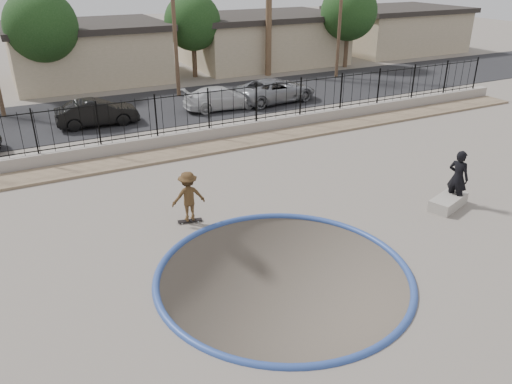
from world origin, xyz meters
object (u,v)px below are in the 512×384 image
object	(u,v)px
car_b	(97,113)
car_c	(221,98)
car_d	(275,90)
skateboard	(190,221)
videographer	(458,178)
concrete_ledge	(448,202)
skater	(189,199)

from	to	relation	value
car_b	car_c	world-z (taller)	car_b
car_c	car_d	size ratio (longest dim) A/B	0.87
skateboard	car_d	bearing A→B (deg)	62.75
videographer	car_d	distance (m)	14.99
videographer	car_b	xyz separation A→B (m)	(-9.24, 14.94, -0.28)
car_b	car_d	distance (m)	10.43
videographer	car_c	bearing A→B (deg)	-6.54
concrete_ledge	car_c	distance (m)	15.18
videographer	car_b	distance (m)	17.56
car_b	videographer	bearing A→B (deg)	-145.54
car_b	skater	bearing A→B (deg)	-174.73
skateboard	car_b	bearing A→B (deg)	104.82
car_d	car_b	bearing A→B (deg)	84.71
car_d	videographer	bearing A→B (deg)	170.13
skater	concrete_ledge	distance (m)	8.87
skater	car_c	size ratio (longest dim) A/B	0.38
skater	concrete_ledge	size ratio (longest dim) A/B	1.04
concrete_ledge	car_c	xyz separation A→B (m)	(-1.92, 15.05, 0.47)
car_c	car_d	distance (m)	3.52
skateboard	concrete_ledge	size ratio (longest dim) A/B	0.51
videographer	car_d	xyz separation A→B (m)	(1.20, 14.94, -0.25)
skateboard	videographer	size ratio (longest dim) A/B	0.41
car_b	car_d	bearing A→B (deg)	-87.27
skateboard	car_c	world-z (taller)	car_c
car_d	concrete_ledge	bearing A→B (deg)	168.64
concrete_ledge	car_c	size ratio (longest dim) A/B	0.37
videographer	car_d	world-z (taller)	videographer
skater	videographer	size ratio (longest dim) A/B	0.84
videographer	concrete_ledge	xyz separation A→B (m)	(-0.40, -0.11, -0.78)
skater	car_c	distance (m)	13.59
car_b	car_c	size ratio (longest dim) A/B	0.94
skater	car_b	size ratio (longest dim) A/B	0.41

